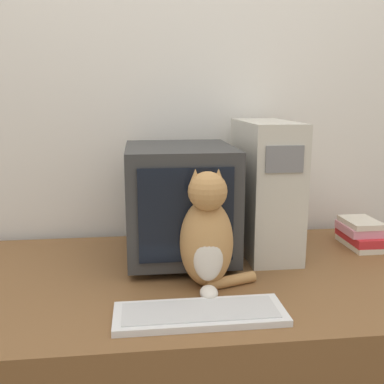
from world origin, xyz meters
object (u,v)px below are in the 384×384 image
at_px(keyboard, 200,314).
at_px(book_stack, 362,234).
at_px(pen, 166,305).
at_px(cat, 207,237).
at_px(crt_monitor, 180,201).
at_px(computer_tower, 265,187).

relative_size(keyboard, book_stack, 2.14).
bearing_deg(pen, cat, 42.21).
distance_m(keyboard, pen, 0.11).
distance_m(crt_monitor, pen, 0.43).
xyz_separation_m(keyboard, book_stack, (0.69, 0.49, 0.04)).
height_order(keyboard, pen, keyboard).
height_order(keyboard, book_stack, book_stack).
relative_size(cat, book_stack, 1.73).
distance_m(keyboard, cat, 0.25).
bearing_deg(cat, keyboard, -99.66).
xyz_separation_m(cat, book_stack, (0.64, 0.29, -0.11)).
bearing_deg(keyboard, computer_tower, 58.17).
distance_m(computer_tower, keyboard, 0.62).
relative_size(crt_monitor, cat, 1.19).
bearing_deg(pen, computer_tower, 47.04).
height_order(crt_monitor, cat, crt_monitor).
xyz_separation_m(crt_monitor, computer_tower, (0.32, 0.05, 0.03)).
relative_size(crt_monitor, keyboard, 0.97).
bearing_deg(cat, computer_tower, 53.46).
xyz_separation_m(crt_monitor, cat, (0.06, -0.25, -0.05)).
bearing_deg(book_stack, pen, -151.86).
bearing_deg(cat, crt_monitor, 107.20).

